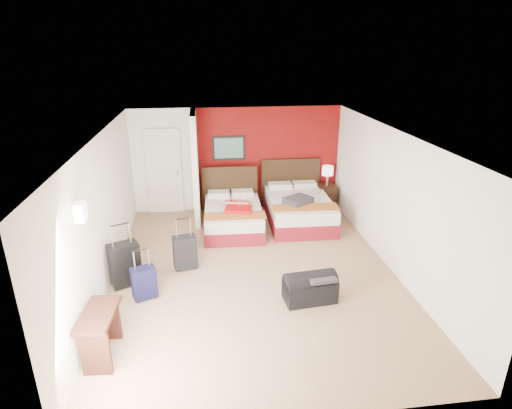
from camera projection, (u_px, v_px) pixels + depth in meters
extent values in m
plane|color=tan|center=(254.00, 272.00, 7.62)|extent=(6.50, 6.50, 0.00)
cube|color=white|center=(237.00, 159.00, 10.18)|extent=(5.00, 0.04, 2.50)
cube|color=white|center=(102.00, 215.00, 6.87)|extent=(0.04, 6.50, 2.50)
cube|color=black|center=(229.00, 148.00, 9.99)|extent=(0.78, 0.03, 0.58)
cube|color=white|center=(80.00, 212.00, 5.27)|extent=(0.12, 0.20, 0.24)
cube|color=maroon|center=(268.00, 158.00, 10.25)|extent=(3.50, 0.04, 2.50)
cube|color=silver|center=(195.00, 168.00, 9.47)|extent=(0.12, 1.20, 2.50)
cube|color=silver|center=(164.00, 171.00, 10.01)|extent=(0.82, 0.06, 2.05)
cube|color=silver|center=(233.00, 218.00, 9.28)|extent=(1.31, 1.83, 0.53)
cube|color=white|center=(299.00, 210.00, 9.62)|extent=(1.45, 2.02, 0.59)
cube|color=#AD0E0F|center=(238.00, 206.00, 9.08)|extent=(0.71, 0.87, 0.10)
cube|color=#3B3A40|center=(298.00, 200.00, 9.20)|extent=(0.71, 0.68, 0.13)
cube|color=black|center=(326.00, 197.00, 10.42)|extent=(0.44, 0.44, 0.62)
cylinder|color=silver|center=(327.00, 176.00, 10.22)|extent=(0.33, 0.33, 0.49)
cube|color=black|center=(125.00, 266.00, 7.09)|extent=(0.57, 0.48, 0.74)
cube|color=black|center=(185.00, 253.00, 7.64)|extent=(0.46, 0.33, 0.61)
cube|color=black|center=(144.00, 284.00, 6.75)|extent=(0.43, 0.35, 0.52)
cube|color=black|center=(310.00, 289.00, 6.72)|extent=(0.86, 0.52, 0.41)
cube|color=#333237|center=(321.00, 277.00, 6.60)|extent=(0.46, 0.41, 0.06)
cube|color=black|center=(101.00, 334.00, 5.46)|extent=(0.47, 0.84, 0.68)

